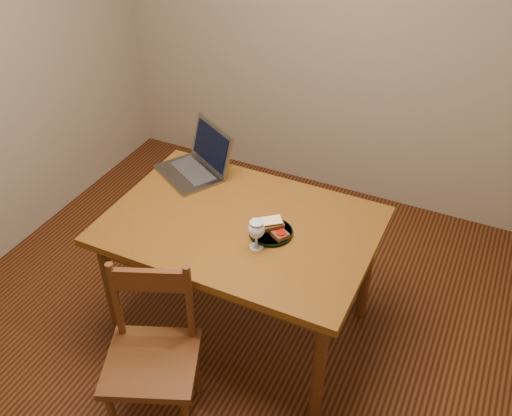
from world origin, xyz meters
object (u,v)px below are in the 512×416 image
at_px(milk_glass, 256,235).
at_px(laptop, 199,161).
at_px(table, 241,236).
at_px(plate, 271,232).
at_px(chair, 151,351).

height_order(milk_glass, laptop, laptop).
distance_m(table, plate, 0.19).
bearing_deg(plate, laptop, 150.37).
bearing_deg(plate, chair, -112.64).
height_order(table, laptop, laptop).
relative_size(milk_glass, laptop, 0.32).
distance_m(milk_glass, laptop, 0.72).
xyz_separation_m(plate, laptop, (-0.58, 0.33, 0.06)).
height_order(table, milk_glass, milk_glass).
distance_m(table, milk_glass, 0.25).
bearing_deg(table, plate, -4.87).
bearing_deg(table, chair, -99.05).
relative_size(plate, laptop, 0.46).
xyz_separation_m(chair, milk_glass, (0.25, 0.54, 0.35)).
relative_size(table, chair, 2.50).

